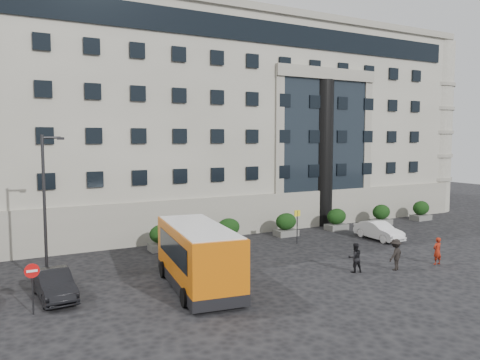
# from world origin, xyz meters

# --- Properties ---
(ground) EXTENTS (120.00, 120.00, 0.00)m
(ground) POSITION_xyz_m (0.00, 0.00, 0.00)
(ground) COLOR black
(ground) RESTS_ON ground
(civic_building) EXTENTS (44.00, 24.00, 18.00)m
(civic_building) POSITION_xyz_m (6.00, 22.00, 9.00)
(civic_building) COLOR gray
(civic_building) RESTS_ON ground
(entrance_column) EXTENTS (1.80, 1.80, 13.00)m
(entrance_column) POSITION_xyz_m (12.00, 10.30, 6.50)
(entrance_column) COLOR black
(entrance_column) RESTS_ON ground
(hedge_a) EXTENTS (1.80, 1.26, 1.84)m
(hedge_a) POSITION_xyz_m (-4.00, 7.80, 0.93)
(hedge_a) COLOR #595956
(hedge_a) RESTS_ON ground
(hedge_b) EXTENTS (1.80, 1.26, 1.84)m
(hedge_b) POSITION_xyz_m (1.20, 7.80, 0.93)
(hedge_b) COLOR #595956
(hedge_b) RESTS_ON ground
(hedge_c) EXTENTS (1.80, 1.26, 1.84)m
(hedge_c) POSITION_xyz_m (6.40, 7.80, 0.93)
(hedge_c) COLOR #595956
(hedge_c) RESTS_ON ground
(hedge_d) EXTENTS (1.80, 1.26, 1.84)m
(hedge_d) POSITION_xyz_m (11.60, 7.80, 0.93)
(hedge_d) COLOR #595956
(hedge_d) RESTS_ON ground
(hedge_e) EXTENTS (1.80, 1.26, 1.84)m
(hedge_e) POSITION_xyz_m (16.80, 7.80, 0.93)
(hedge_e) COLOR #595956
(hedge_e) RESTS_ON ground
(hedge_f) EXTENTS (1.80, 1.26, 1.84)m
(hedge_f) POSITION_xyz_m (22.00, 7.80, 0.93)
(hedge_f) COLOR #595956
(hedge_f) RESTS_ON ground
(street_lamp) EXTENTS (1.16, 0.18, 8.00)m
(street_lamp) POSITION_xyz_m (-11.94, 3.00, 4.37)
(street_lamp) COLOR #262628
(street_lamp) RESTS_ON ground
(bus_stop_sign) EXTENTS (0.50, 0.08, 2.52)m
(bus_stop_sign) POSITION_xyz_m (5.50, 5.00, 1.73)
(bus_stop_sign) COLOR #262628
(bus_stop_sign) RESTS_ON ground
(no_entry_sign) EXTENTS (0.64, 0.16, 2.32)m
(no_entry_sign) POSITION_xyz_m (-13.00, -1.04, 1.65)
(no_entry_sign) COLOR #262628
(no_entry_sign) RESTS_ON ground
(minibus) EXTENTS (3.76, 8.17, 3.29)m
(minibus) POSITION_xyz_m (-5.06, -1.02, 1.81)
(minibus) COLOR #C75C09
(minibus) RESTS_ON ground
(parked_car_b) EXTENTS (1.78, 4.37, 1.41)m
(parked_car_b) POSITION_xyz_m (-11.91, 0.79, 0.71)
(parked_car_b) COLOR black
(parked_car_b) RESTS_ON ground
(white_taxi) EXTENTS (1.63, 4.31, 1.41)m
(white_taxi) POSITION_xyz_m (11.95, 3.22, 0.70)
(white_taxi) COLOR white
(white_taxi) RESTS_ON ground
(pedestrian_a) EXTENTS (0.64, 0.44, 1.70)m
(pedestrian_a) POSITION_xyz_m (9.82, -3.84, 0.85)
(pedestrian_a) COLOR maroon
(pedestrian_a) RESTS_ON ground
(pedestrian_b) EXTENTS (0.98, 0.85, 1.74)m
(pedestrian_b) POSITION_xyz_m (4.13, -2.73, 0.87)
(pedestrian_b) COLOR black
(pedestrian_b) RESTS_ON ground
(pedestrian_c) EXTENTS (1.36, 1.02, 1.87)m
(pedestrian_c) POSITION_xyz_m (6.59, -3.51, 0.94)
(pedestrian_c) COLOR black
(pedestrian_c) RESTS_ON ground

